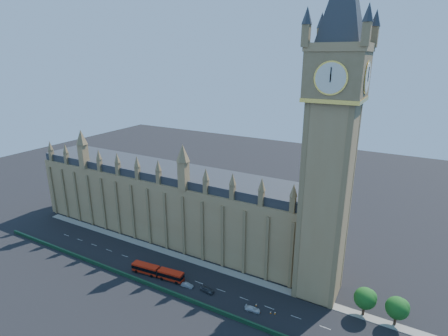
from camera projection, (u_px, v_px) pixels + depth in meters
The scene contains 15 objects.
ground at pixel (189, 279), 113.32m from camera, with size 400.00×400.00×0.00m, color black.
palace_westminster at pixel (167, 201), 139.00m from camera, with size 120.00×20.00×28.00m.
elizabeth_tower at pixel (334, 114), 90.75m from camera, with size 20.59×20.59×105.00m.
bridge_parapet at pixel (172, 293), 105.65m from camera, with size 160.00×0.60×1.20m, color #1E4C2D.
kerb_north at pixel (204, 264), 121.20m from camera, with size 160.00×3.00×0.16m, color gray.
tree_east_near at pixel (366, 298), 95.78m from camera, with size 6.00×6.00×8.50m.
tree_east_far at pixel (398, 308), 92.07m from camera, with size 6.00×6.00×8.50m.
red_bus at pixel (157, 272), 114.19m from camera, with size 18.89×4.65×3.18m.
car_grey at pixel (207, 290), 106.86m from camera, with size 1.86×4.63×1.58m, color #3D4045.
car_silver at pixel (187, 285), 109.13m from camera, with size 1.36×3.91×1.29m, color #929599.
car_white at pixel (253, 309), 98.80m from camera, with size 1.78×4.38×1.27m, color silver.
cone_a at pixel (271, 312), 97.98m from camera, with size 0.42×0.42×0.66m.
cone_b at pixel (260, 312), 98.19m from camera, with size 0.45×0.45×0.64m.
cone_c at pixel (275, 313), 97.73m from camera, with size 0.50×0.50×0.73m.
cone_d at pixel (256, 305), 100.91m from camera, with size 0.60×0.60×0.74m.
Camera 1 is at (57.23, -79.15, 68.80)m, focal length 28.00 mm.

